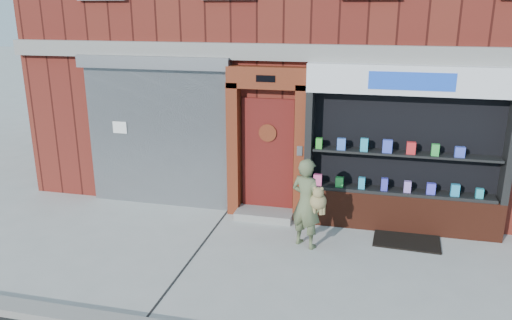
% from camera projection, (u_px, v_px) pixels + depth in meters
% --- Properties ---
extents(ground, '(80.00, 80.00, 0.00)m').
position_uv_depth(ground, '(287.00, 264.00, 7.94)').
color(ground, '#9E9E99').
rests_on(ground, ground).
extents(building, '(12.00, 8.16, 8.00)m').
position_uv_depth(building, '(333.00, 4.00, 12.35)').
color(building, '#5B1B14').
rests_on(building, ground).
extents(shutter_bay, '(3.10, 0.30, 3.04)m').
position_uv_depth(shutter_bay, '(157.00, 123.00, 9.91)').
color(shutter_bay, gray).
rests_on(shutter_bay, ground).
extents(red_door_bay, '(1.52, 0.58, 2.90)m').
position_uv_depth(red_door_bay, '(267.00, 144.00, 9.42)').
color(red_door_bay, '#612210').
rests_on(red_door_bay, ground).
extents(pharmacy_bay, '(3.50, 0.41, 3.00)m').
position_uv_depth(pharmacy_bay, '(404.00, 157.00, 8.84)').
color(pharmacy_bay, '#532013').
rests_on(pharmacy_bay, ground).
extents(woman, '(0.68, 0.59, 1.56)m').
position_uv_depth(woman, '(307.00, 203.00, 8.33)').
color(woman, '#576140').
rests_on(woman, ground).
extents(doormat, '(1.17, 0.85, 0.03)m').
position_uv_depth(doormat, '(407.00, 240.00, 8.74)').
color(doormat, black).
rests_on(doormat, ground).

